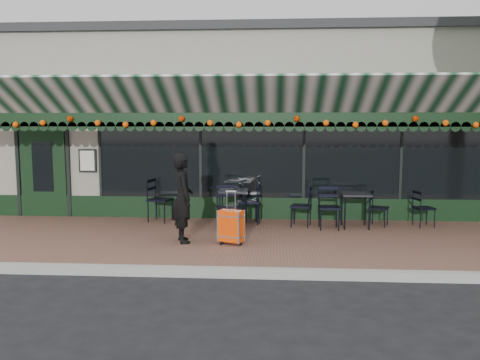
# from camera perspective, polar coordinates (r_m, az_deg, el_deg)

# --- Properties ---
(ground) EXTENTS (80.00, 80.00, 0.00)m
(ground) POSITION_cam_1_polar(r_m,az_deg,el_deg) (8.18, -1.35, -10.68)
(ground) COLOR black
(ground) RESTS_ON ground
(sidewalk) EXTENTS (18.00, 4.00, 0.15)m
(sidewalk) POSITION_cam_1_polar(r_m,az_deg,el_deg) (10.08, -0.32, -6.89)
(sidewalk) COLOR brown
(sidewalk) RESTS_ON ground
(curb) EXTENTS (18.00, 0.16, 0.15)m
(curb) POSITION_cam_1_polar(r_m,az_deg,el_deg) (8.08, -1.41, -10.34)
(curb) COLOR #9E9E99
(curb) RESTS_ON ground
(restaurant_building) EXTENTS (12.00, 9.60, 4.50)m
(restaurant_building) POSITION_cam_1_polar(r_m,az_deg,el_deg) (15.63, 1.24, 6.06)
(restaurant_building) COLOR gray
(restaurant_building) RESTS_ON ground
(woman) EXTENTS (0.60, 0.72, 1.69)m
(woman) POSITION_cam_1_polar(r_m,az_deg,el_deg) (9.61, -6.45, -2.01)
(woman) COLOR black
(woman) RESTS_ON sidewalk
(suitcase) EXTENTS (0.50, 0.39, 1.00)m
(suitcase) POSITION_cam_1_polar(r_m,az_deg,el_deg) (9.46, -1.01, -5.25)
(suitcase) COLOR #EA3F07
(suitcase) RESTS_ON sidewalk
(cafe_table_a) EXTENTS (0.61, 0.61, 0.75)m
(cafe_table_a) POSITION_cam_1_polar(r_m,az_deg,el_deg) (11.14, 12.85, -1.84)
(cafe_table_a) COLOR black
(cafe_table_a) RESTS_ON sidewalk
(cafe_table_b) EXTENTS (0.64, 0.64, 0.78)m
(cafe_table_b) POSITION_cam_1_polar(r_m,az_deg,el_deg) (11.08, -0.78, -1.55)
(cafe_table_b) COLOR black
(cafe_table_b) RESTS_ON sidewalk
(chair_a_left) EXTENTS (0.52, 0.52, 0.88)m
(chair_a_left) POSITION_cam_1_polar(r_m,az_deg,el_deg) (11.11, 6.87, -2.97)
(chair_a_left) COLOR black
(chair_a_left) RESTS_ON sidewalk
(chair_a_right) EXTENTS (0.51, 0.51, 0.78)m
(chair_a_right) POSITION_cam_1_polar(r_m,az_deg,el_deg) (11.47, 15.32, -3.09)
(chair_a_right) COLOR black
(chair_a_right) RESTS_ON sidewalk
(chair_a_front) EXTENTS (0.46, 0.46, 0.91)m
(chair_a_front) POSITION_cam_1_polar(r_m,az_deg,el_deg) (10.91, 9.97, -3.11)
(chair_a_front) COLOR black
(chair_a_front) RESTS_ON sidewalk
(chair_a_extra) EXTENTS (0.48, 0.48, 0.80)m
(chair_a_extra) POSITION_cam_1_polar(r_m,az_deg,el_deg) (11.69, 19.95, -3.03)
(chair_a_extra) COLOR black
(chair_a_extra) RESTS_ON sidewalk
(chair_b_left) EXTENTS (0.53, 0.53, 0.97)m
(chair_b_left) POSITION_cam_1_polar(r_m,az_deg,el_deg) (11.31, 0.92, -2.50)
(chair_b_left) COLOR black
(chair_b_left) RESTS_ON sidewalk
(chair_b_right) EXTENTS (0.54, 0.54, 0.90)m
(chair_b_right) POSITION_cam_1_polar(r_m,az_deg,el_deg) (11.46, 1.08, -2.57)
(chair_b_right) COLOR black
(chair_b_right) RESTS_ON sidewalk
(chair_b_front) EXTENTS (0.56, 0.56, 0.95)m
(chair_b_front) POSITION_cam_1_polar(r_m,az_deg,el_deg) (10.61, -1.42, -3.17)
(chair_b_front) COLOR black
(chair_b_front) RESTS_ON sidewalk
(chair_solo) EXTENTS (0.59, 0.59, 0.99)m
(chair_solo) POSITION_cam_1_polar(r_m,az_deg,el_deg) (11.69, -8.96, -2.24)
(chair_solo) COLOR black
(chair_solo) RESTS_ON sidewalk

